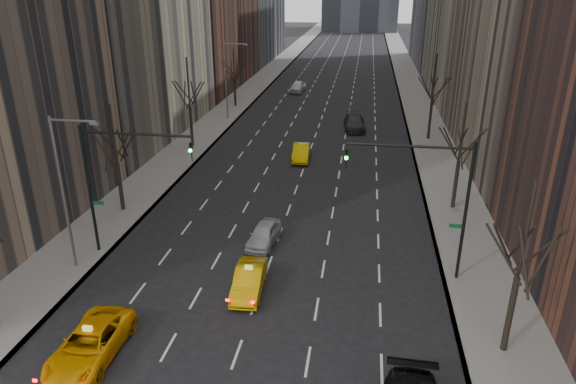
% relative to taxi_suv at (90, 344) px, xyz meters
% --- Properties ---
extents(sidewalk_left, '(4.50, 320.00, 0.15)m').
position_rel_taxi_suv_xyz_m(sidewalk_left, '(-5.84, 67.12, -0.65)').
color(sidewalk_left, slate).
rests_on(sidewalk_left, ground).
extents(sidewalk_right, '(4.50, 320.00, 0.15)m').
position_rel_taxi_suv_xyz_m(sidewalk_right, '(18.66, 67.12, -0.65)').
color(sidewalk_right, slate).
rests_on(sidewalk_right, ground).
extents(tree_lw_b, '(3.36, 3.50, 7.82)m').
position_rel_taxi_suv_xyz_m(tree_lw_b, '(-5.59, 15.12, 3.00)').
color(tree_lw_b, black).
rests_on(tree_lw_b, ground).
extents(tree_lw_c, '(3.36, 3.50, 8.74)m').
position_rel_taxi_suv_xyz_m(tree_lw_c, '(-5.59, 31.12, 3.31)').
color(tree_lw_c, black).
rests_on(tree_lw_c, ground).
extents(tree_lw_d, '(3.36, 3.50, 7.36)m').
position_rel_taxi_suv_xyz_m(tree_lw_d, '(-5.59, 49.12, 2.84)').
color(tree_lw_d, black).
rests_on(tree_lw_d, ground).
extents(tree_rw_a, '(3.36, 3.50, 8.28)m').
position_rel_taxi_suv_xyz_m(tree_rw_a, '(18.41, 3.12, 3.16)').
color(tree_rw_a, black).
rests_on(tree_rw_a, ground).
extents(tree_rw_b, '(3.36, 3.50, 7.82)m').
position_rel_taxi_suv_xyz_m(tree_rw_b, '(18.41, 19.12, 3.00)').
color(tree_rw_b, black).
rests_on(tree_rw_b, ground).
extents(tree_rw_c, '(3.36, 3.50, 8.74)m').
position_rel_taxi_suv_xyz_m(tree_rw_c, '(18.41, 37.12, 3.31)').
color(tree_rw_c, black).
rests_on(tree_rw_c, ground).
extents(traffic_mast_left, '(6.69, 0.39, 8.00)m').
position_rel_taxi_suv_xyz_m(traffic_mast_left, '(-2.70, 9.12, 4.77)').
color(traffic_mast_left, black).
rests_on(traffic_mast_left, ground).
extents(traffic_mast_right, '(6.69, 0.39, 8.00)m').
position_rel_taxi_suv_xyz_m(traffic_mast_right, '(15.52, 9.12, 4.77)').
color(traffic_mast_right, black).
rests_on(traffic_mast_right, ground).
extents(streetlight_near, '(2.83, 0.22, 9.00)m').
position_rel_taxi_suv_xyz_m(streetlight_near, '(-4.43, 7.12, 4.90)').
color(streetlight_near, slate).
rests_on(streetlight_near, ground).
extents(streetlight_far, '(2.83, 0.22, 9.00)m').
position_rel_taxi_suv_xyz_m(streetlight_far, '(-4.43, 42.12, 4.90)').
color(streetlight_far, slate).
rests_on(streetlight_far, ground).
extents(taxi_suv, '(2.41, 5.20, 1.44)m').
position_rel_taxi_suv_xyz_m(taxi_suv, '(0.00, 0.00, 0.00)').
color(taxi_suv, '#EF9F05').
rests_on(taxi_suv, ground).
extents(taxi_sedan, '(1.70, 4.31, 1.40)m').
position_rel_taxi_suv_xyz_m(taxi_sedan, '(5.87, 6.20, -0.02)').
color(taxi_sedan, '#DEA504').
rests_on(taxi_sedan, ground).
extents(silver_sedan_ahead, '(1.98, 4.11, 1.35)m').
position_rel_taxi_suv_xyz_m(silver_sedan_ahead, '(5.61, 11.70, -0.05)').
color(silver_sedan_ahead, '#A2A6AA').
rests_on(silver_sedan_ahead, ground).
extents(far_taxi, '(1.79, 4.41, 1.42)m').
position_rel_taxi_suv_xyz_m(far_taxi, '(5.87, 28.65, -0.01)').
color(far_taxi, '#EDC005').
rests_on(far_taxi, ground).
extents(far_suv_grey, '(2.77, 5.74, 1.61)m').
position_rel_taxi_suv_xyz_m(far_suv_grey, '(10.52, 40.16, 0.08)').
color(far_suv_grey, '#2A2A2E').
rests_on(far_suv_grey, ground).
extents(far_car_white, '(2.27, 4.79, 1.58)m').
position_rel_taxi_suv_xyz_m(far_car_white, '(1.41, 59.97, 0.07)').
color(far_car_white, silver).
rests_on(far_car_white, ground).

